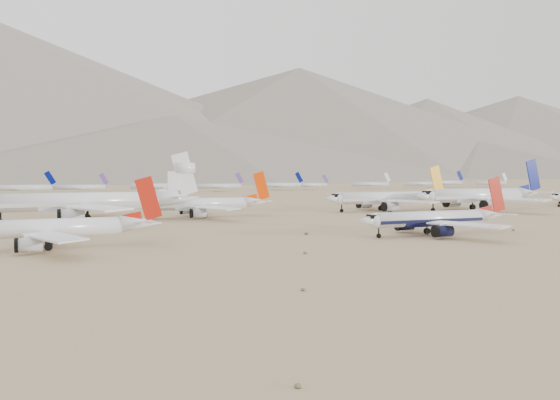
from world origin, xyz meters
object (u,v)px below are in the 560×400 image
Objects in this scene: row2_white_trijet at (93,201)px; main_airliner at (435,219)px; row2_navy_widebody at (481,196)px; second_airliner at (53,228)px.

main_airliner is at bearing -41.63° from row2_white_trijet.
row2_navy_widebody is (71.89, 63.69, 1.91)m from main_airliner.
main_airliner is 88.42m from second_airliner.
row2_white_trijet is at bearing 138.37° from main_airliner.
row2_navy_widebody is at bearing 18.69° from second_airliner.
second_airliner is 0.70× the size of row2_navy_widebody.
main_airliner is 0.69× the size of row2_navy_widebody.
row2_white_trijet is (10.91, 58.78, 2.35)m from second_airliner.
row2_navy_widebody is at bearing -1.82° from row2_white_trijet.
second_airliner is at bearing -100.51° from row2_white_trijet.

